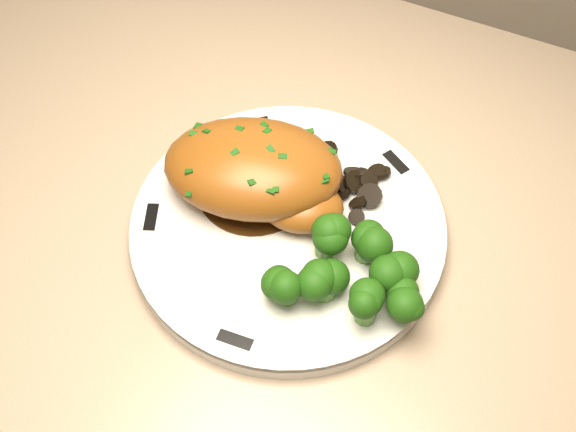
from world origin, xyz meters
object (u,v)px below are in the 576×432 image
at_px(counter, 448,425).
at_px(chicken_breast, 259,172).
at_px(broccoli_florets, 353,274).
at_px(plate, 288,228).

distance_m(counter, chicken_breast, 0.55).
bearing_deg(counter, broccoli_florets, -143.76).
distance_m(plate, chicken_breast, 0.06).
xyz_separation_m(chicken_breast, broccoli_florets, (0.12, -0.06, -0.01)).
height_order(plate, broccoli_florets, broccoli_florets).
relative_size(plate, broccoli_florets, 2.35).
bearing_deg(plate, broccoli_florets, -26.11).
height_order(counter, plate, counter).
xyz_separation_m(counter, plate, (-0.22, -0.06, 0.44)).
relative_size(plate, chicken_breast, 1.49).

